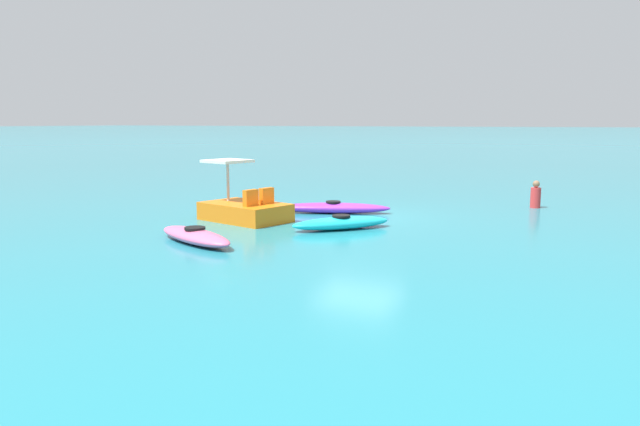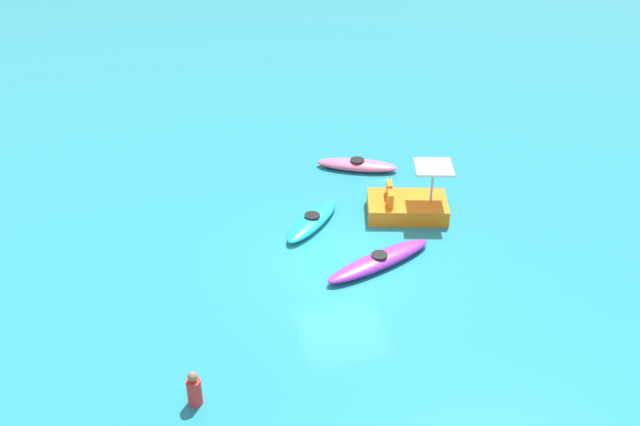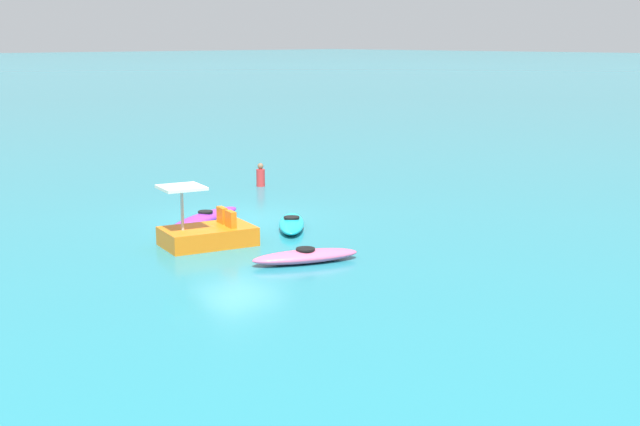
{
  "view_description": "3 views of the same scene",
  "coord_description": "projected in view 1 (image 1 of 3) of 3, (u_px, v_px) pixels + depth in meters",
  "views": [
    {
      "loc": [
        -6.52,
        16.22,
        2.76
      ],
      "look_at": [
        0.35,
        1.86,
        0.34
      ],
      "focal_mm": 33.98,
      "sensor_mm": 36.0,
      "label": 1
    },
    {
      "loc": [
        -4.47,
        -15.5,
        11.69
      ],
      "look_at": [
        -0.1,
        2.28,
        0.29
      ],
      "focal_mm": 40.33,
      "sensor_mm": 36.0,
      "label": 2
    },
    {
      "loc": [
        15.85,
        20.28,
        5.48
      ],
      "look_at": [
        -0.14,
        3.58,
        0.73
      ],
      "focal_mm": 47.88,
      "sensor_mm": 36.0,
      "label": 3
    }
  ],
  "objects": [
    {
      "name": "person_near_shore",
      "position": [
        536.0,
        196.0,
        19.42
      ],
      "size": [
        0.37,
        0.37,
        0.88
      ],
      "color": "red",
      "rests_on": "ground_plane"
    },
    {
      "name": "kayak_cyan",
      "position": [
        341.0,
        223.0,
        15.58
      ],
      "size": [
        2.34,
        2.46,
        0.37
      ],
      "color": "#19B7C6",
      "rests_on": "ground_plane"
    },
    {
      "name": "kayak_pink",
      "position": [
        195.0,
        236.0,
        13.82
      ],
      "size": [
        2.82,
        1.79,
        0.37
      ],
      "color": "pink",
      "rests_on": "ground_plane"
    },
    {
      "name": "pedal_boat_orange",
      "position": [
        245.0,
        209.0,
        16.9
      ],
      "size": [
        2.7,
        2.06,
        1.68
      ],
      "color": "orange",
      "rests_on": "ground_plane"
    },
    {
      "name": "kayak_purple",
      "position": [
        333.0,
        208.0,
        18.31
      ],
      "size": [
        3.47,
        1.89,
        0.37
      ],
      "color": "purple",
      "rests_on": "ground_plane"
    },
    {
      "name": "ground_plane",
      "position": [
        358.0,
        217.0,
        17.66
      ],
      "size": [
        600.0,
        600.0,
        0.0
      ],
      "primitive_type": "plane",
      "color": "teal"
    }
  ]
}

